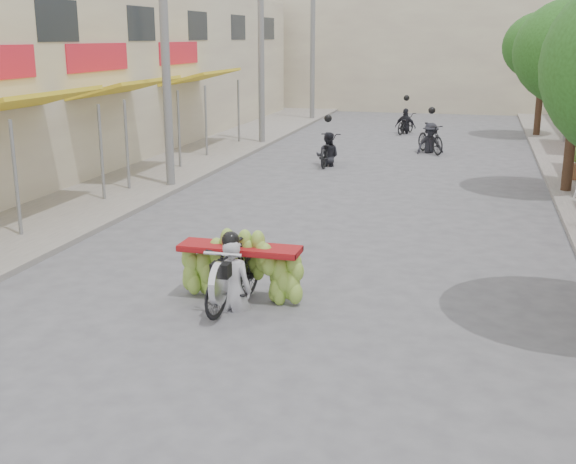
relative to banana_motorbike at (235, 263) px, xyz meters
The scene contains 12 objects.
ground 3.81m from the banana_motorbike, 80.33° to the right, with size 120.00×120.00×0.00m, color #5C5B61.
sidewalk_left 13.00m from the banana_motorbike, 119.39° to the left, with size 4.00×60.00×0.12m, color gray.
shophouse_row_left 15.49m from the banana_motorbike, 137.82° to the left, with size 9.77×40.00×6.00m.
far_building 34.43m from the banana_motorbike, 88.95° to the left, with size 20.00×6.00×7.00m, color beige.
utility_pole_mid 10.14m from the banana_motorbike, 119.86° to the left, with size 0.60×0.24×8.00m.
utility_pole_far 18.26m from the banana_motorbike, 105.41° to the left, with size 0.60×0.24×8.00m.
utility_pole_back 26.95m from the banana_motorbike, 100.28° to the left, with size 0.60×0.24×8.00m.
street_tree_far 23.31m from the banana_motorbike, 74.88° to the left, with size 3.40×3.40×5.25m.
banana_motorbike is the anchor object (origin of this frame).
bg_motorbike_a 13.20m from the banana_motorbike, 95.31° to the left, with size 0.80×1.81×1.95m.
bg_motorbike_b 16.85m from the banana_motorbike, 83.49° to the left, with size 1.47×1.88×1.95m.
bg_motorbike_c 22.12m from the banana_motorbike, 88.82° to the left, with size 1.08×1.70×1.95m.
Camera 1 is at (2.97, -6.67, 4.18)m, focal length 45.00 mm.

